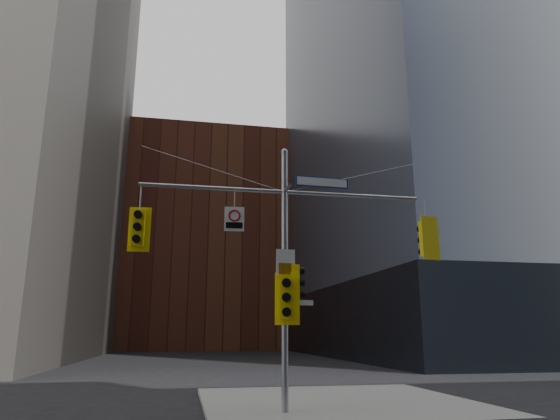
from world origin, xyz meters
name	(u,v)px	position (x,y,z in m)	size (l,w,h in m)	color
sidewalk_corner	(337,403)	(2.00, 4.00, 0.07)	(8.00, 8.00, 0.15)	gray
podium_ne	(511,323)	(28.00, 32.00, 3.00)	(36.40, 36.40, 6.00)	black
brick_midrise	(204,245)	(0.00, 58.00, 14.00)	(26.00, 20.00, 28.00)	brown
signal_assembly	(285,247)	(0.00, 1.99, 4.42)	(8.00, 0.80, 7.30)	#919499
traffic_light_west_arm	(138,228)	(-3.93, 2.01, 4.80)	(0.57, 0.47, 1.20)	yellow
traffic_light_east_arm	(427,239)	(4.25, 1.99, 4.80)	(0.60, 0.56, 1.28)	yellow
traffic_light_pole_side	(296,283)	(0.32, 2.00, 3.45)	(0.39, 0.33, 0.97)	yellow
traffic_light_pole_front	(287,298)	(0.00, 1.73, 3.02)	(0.65, 0.61, 1.39)	yellow
street_sign_blade	(322,182)	(1.11, 2.00, 6.35)	(1.59, 0.11, 0.31)	navy
regulatory_sign_arm	(234,218)	(-1.41, 1.97, 5.17)	(0.54, 0.08, 0.68)	silver
regulatory_sign_pole	(286,263)	(0.00, 1.88, 3.97)	(0.52, 0.06, 0.69)	silver
street_blade_ew	(301,303)	(0.45, 2.00, 2.91)	(0.69, 0.10, 0.14)	silver
street_blade_ns	(282,304)	(0.00, 2.45, 2.91)	(0.11, 0.71, 0.14)	#145926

